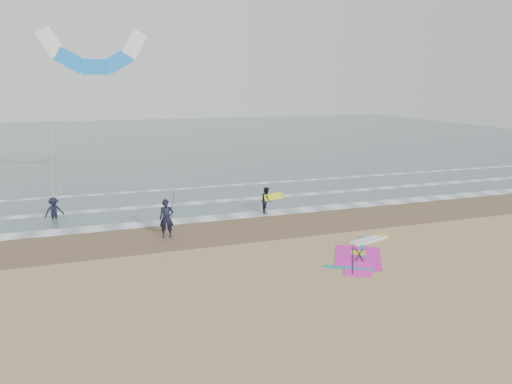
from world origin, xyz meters
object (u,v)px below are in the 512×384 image
object	(u,v)px
person_standing	(167,218)
person_walking	(267,200)
person_wading	(54,206)
windsurf_rig	(362,252)
surf_kite	(94,55)

from	to	relation	value
person_standing	person_walking	distance (m)	6.89
person_standing	person_wading	world-z (taller)	person_standing
windsurf_rig	person_wading	size ratio (longest dim) A/B	2.96
windsurf_rig	person_standing	bearing A→B (deg)	148.67
windsurf_rig	surf_kite	xyz separation A→B (m)	(-11.32, 13.01, 9.34)
surf_kite	person_walking	bearing A→B (deg)	-29.34
windsurf_rig	person_walking	bearing A→B (deg)	104.41
surf_kite	person_standing	bearing A→B (deg)	-69.41
person_standing	person_wading	xyz separation A→B (m)	(-5.82, 5.21, -0.17)
windsurf_rig	person_wading	xyz separation A→B (m)	(-14.16, 10.28, 0.80)
person_walking	person_standing	bearing A→B (deg)	133.52
person_wading	windsurf_rig	bearing A→B (deg)	-55.45
windsurf_rig	surf_kite	world-z (taller)	surf_kite
windsurf_rig	person_walking	distance (m)	8.05
person_wading	surf_kite	size ratio (longest dim) A/B	0.17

